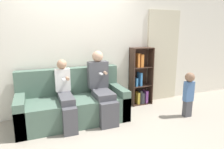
{
  "coord_description": "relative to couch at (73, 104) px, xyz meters",
  "views": [
    {
      "loc": [
        -0.81,
        -2.98,
        1.64
      ],
      "look_at": [
        0.62,
        0.57,
        0.8
      ],
      "focal_mm": 32.0,
      "sensor_mm": 36.0,
      "label": 1
    }
  ],
  "objects": [
    {
      "name": "curtain_panel",
      "position": [
        2.23,
        0.4,
        0.73
      ],
      "size": [
        0.83,
        0.04,
        2.1
      ],
      "color": "beige",
      "rests_on": "ground_plane"
    },
    {
      "name": "couch",
      "position": [
        0.0,
        0.0,
        0.0
      ],
      "size": [
        1.93,
        0.86,
        0.94
      ],
      "color": "#4C6656",
      "rests_on": "ground_plane"
    },
    {
      "name": "toddler_standing",
      "position": [
        2.1,
        -0.67,
        0.18
      ],
      "size": [
        0.18,
        0.18,
        0.87
      ],
      "color": "#47474C",
      "rests_on": "ground_plane"
    },
    {
      "name": "child_seated",
      "position": [
        -0.15,
        -0.17,
        0.26
      ],
      "size": [
        0.27,
        0.79,
        1.14
      ],
      "color": "#47474C",
      "rests_on": "ground_plane"
    },
    {
      "name": "bookshelf",
      "position": [
        1.59,
        0.31,
        0.24
      ],
      "size": [
        0.49,
        0.26,
        1.28
      ],
      "color": "#3D281E",
      "rests_on": "ground_plane"
    },
    {
      "name": "adult_seated",
      "position": [
        0.52,
        -0.13,
        0.34
      ],
      "size": [
        0.38,
        0.78,
        1.27
      ],
      "color": "#47474C",
      "rests_on": "ground_plane"
    },
    {
      "name": "back_wall",
      "position": [
        0.18,
        0.45,
        0.96
      ],
      "size": [
        10.0,
        0.06,
        2.55
      ],
      "color": "silver",
      "rests_on": "ground_plane"
    },
    {
      "name": "ground_plane",
      "position": [
        0.18,
        -0.53,
        -0.32
      ],
      "size": [
        14.0,
        14.0,
        0.0
      ],
      "primitive_type": "plane",
      "color": "#9E9384"
    }
  ]
}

